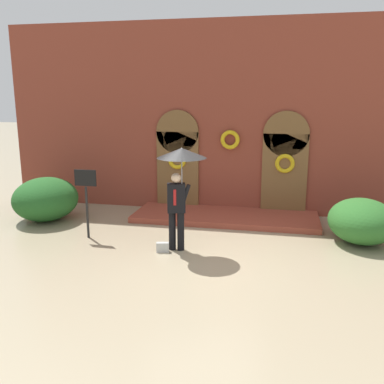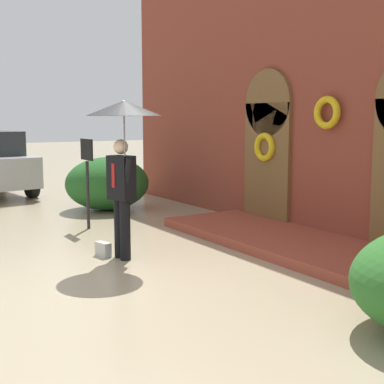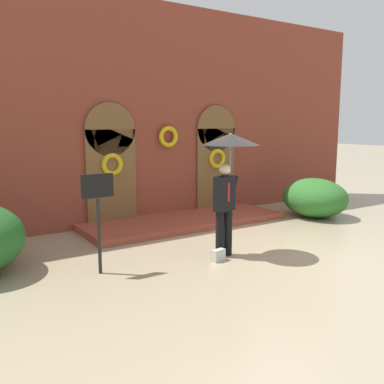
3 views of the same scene
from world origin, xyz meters
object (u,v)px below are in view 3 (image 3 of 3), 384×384
handbag (218,255)px  sign_post (98,207)px  person_with_umbrella (229,157)px  shrub_right (315,198)px

handbag → sign_post: size_ratio=0.16×
person_with_umbrella → shrub_right: bearing=19.2°
sign_post → shrub_right: 6.72m
shrub_right → sign_post: bearing=-170.9°
handbag → shrub_right: (4.52, 1.64, 0.42)m
person_with_umbrella → handbag: 1.85m
shrub_right → person_with_umbrella: bearing=-160.8°
handbag → sign_post: sign_post is taller
person_with_umbrella → shrub_right: person_with_umbrella is taller
person_with_umbrella → sign_post: bearing=171.2°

